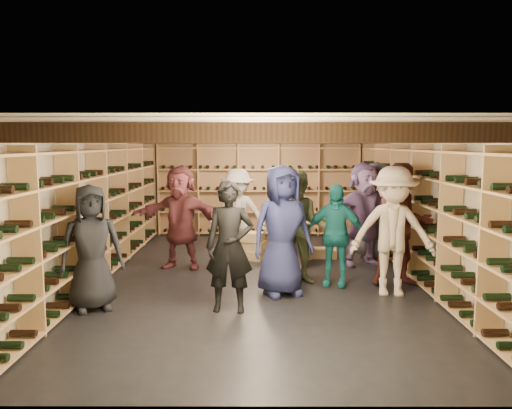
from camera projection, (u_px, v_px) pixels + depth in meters
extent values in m
plane|color=black|center=(259.00, 277.00, 8.10)|extent=(8.00, 8.00, 0.00)
cube|color=tan|center=(258.00, 184.00, 11.92)|extent=(5.50, 0.02, 2.40)
cube|color=tan|center=(261.00, 265.00, 3.98)|extent=(5.50, 0.02, 2.40)
cube|color=tan|center=(87.00, 204.00, 7.96)|extent=(0.02, 8.00, 2.40)
cube|color=tan|center=(431.00, 204.00, 7.95)|extent=(0.02, 8.00, 2.40)
cube|color=beige|center=(259.00, 128.00, 7.81)|extent=(5.50, 8.00, 0.01)
cube|color=black|center=(261.00, 133.00, 4.35)|extent=(5.40, 0.12, 0.18)
cube|color=black|center=(260.00, 134.00, 5.22)|extent=(5.40, 0.12, 0.18)
cube|color=black|center=(260.00, 136.00, 6.09)|extent=(5.40, 0.12, 0.18)
cube|color=black|center=(259.00, 136.00, 6.96)|extent=(5.40, 0.12, 0.18)
cube|color=black|center=(259.00, 137.00, 7.82)|extent=(5.40, 0.12, 0.18)
cube|color=black|center=(259.00, 138.00, 8.69)|extent=(5.40, 0.12, 0.18)
cube|color=black|center=(259.00, 138.00, 9.56)|extent=(5.40, 0.12, 0.18)
cube|color=black|center=(259.00, 139.00, 10.43)|extent=(5.40, 0.12, 0.18)
cube|color=black|center=(259.00, 139.00, 11.30)|extent=(5.40, 0.12, 0.18)
cube|color=tan|center=(99.00, 212.00, 7.98)|extent=(0.32, 7.50, 2.15)
cube|color=tan|center=(420.00, 212.00, 7.96)|extent=(0.32, 7.50, 2.15)
cube|color=tan|center=(258.00, 190.00, 11.77)|extent=(4.70, 0.30, 2.15)
cube|color=tan|center=(250.00, 254.00, 9.38)|extent=(0.58, 0.47, 0.17)
cube|color=tan|center=(250.00, 246.00, 9.36)|extent=(0.58, 0.47, 0.17)
cube|color=tan|center=(250.00, 237.00, 9.34)|extent=(0.58, 0.47, 0.17)
cube|color=tan|center=(297.00, 253.00, 9.47)|extent=(0.50, 0.34, 0.17)
cube|color=tan|center=(297.00, 245.00, 9.45)|extent=(0.50, 0.34, 0.17)
cube|color=tan|center=(297.00, 236.00, 9.43)|extent=(0.50, 0.34, 0.17)
cube|color=tan|center=(297.00, 227.00, 9.40)|extent=(0.50, 0.34, 0.17)
cube|color=tan|center=(323.00, 253.00, 9.50)|extent=(0.52, 0.36, 0.17)
imported|color=black|center=(91.00, 248.00, 6.46)|extent=(0.95, 0.81, 1.65)
imported|color=black|center=(230.00, 247.00, 6.39)|extent=(0.64, 0.44, 1.70)
imported|color=#495131|center=(299.00, 227.00, 7.70)|extent=(0.98, 0.84, 1.76)
imported|color=#C5AF96|center=(393.00, 231.00, 7.08)|extent=(1.26, 0.81, 1.85)
imported|color=#1A7475|center=(335.00, 235.00, 7.59)|extent=(0.98, 0.61, 1.56)
imported|color=brown|center=(180.00, 217.00, 8.61)|extent=(1.73, 0.84, 1.79)
imported|color=#1F234E|center=(282.00, 230.00, 7.09)|extent=(1.07, 0.89, 1.87)
imported|color=gray|center=(292.00, 220.00, 8.59)|extent=(0.67, 0.49, 1.69)
imported|color=#471B17|center=(403.00, 225.00, 7.54)|extent=(0.94, 0.74, 1.87)
imported|color=#AEA99F|center=(238.00, 214.00, 9.29)|extent=(1.19, 0.83, 1.69)
imported|color=#27542A|center=(288.00, 220.00, 9.30)|extent=(0.94, 0.62, 1.48)
imported|color=slate|center=(364.00, 214.00, 8.83)|extent=(1.79, 1.05, 1.84)
imported|color=#38363C|center=(376.00, 211.00, 9.27)|extent=(0.94, 0.66, 1.82)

